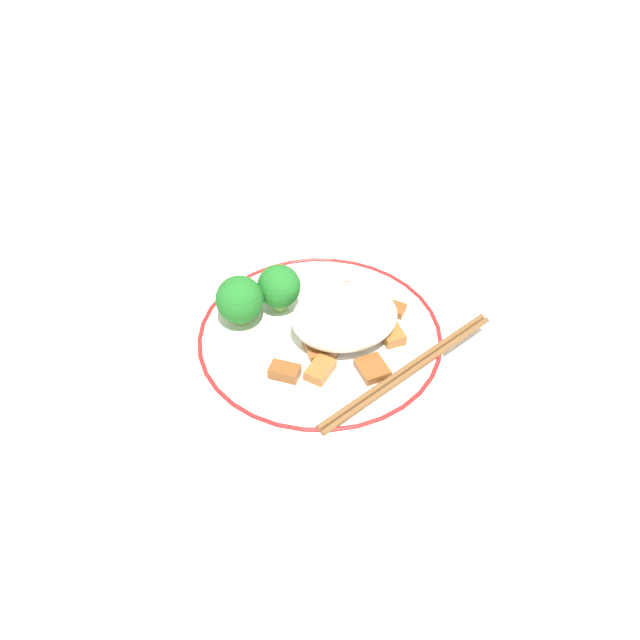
{
  "coord_description": "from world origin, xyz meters",
  "views": [
    {
      "loc": [
        0.13,
        0.47,
        0.49
      ],
      "look_at": [
        0.0,
        0.0,
        0.04
      ],
      "focal_mm": 35.0,
      "sensor_mm": 36.0,
      "label": 1
    }
  ],
  "objects": [
    {
      "name": "ground_plane",
      "position": [
        0.0,
        0.0,
        0.0
      ],
      "size": [
        3.0,
        3.0,
        0.0
      ],
      "primitive_type": "plane",
      "color": "silver"
    },
    {
      "name": "plate",
      "position": [
        0.0,
        0.0,
        0.01
      ],
      "size": [
        0.27,
        0.27,
        0.02
      ],
      "color": "white",
      "rests_on": "ground_plane"
    },
    {
      "name": "rice_mound",
      "position": [
        -0.02,
        0.01,
        0.04
      ],
      "size": [
        0.11,
        0.09,
        0.05
      ],
      "color": "white",
      "rests_on": "plate"
    },
    {
      "name": "broccoli_back_left",
      "position": [
        0.03,
        -0.05,
        0.05
      ],
      "size": [
        0.05,
        0.05,
        0.06
      ],
      "color": "#7FB756",
      "rests_on": "plate"
    },
    {
      "name": "broccoli_back_center",
      "position": [
        0.08,
        -0.04,
        0.05
      ],
      "size": [
        0.05,
        0.05,
        0.06
      ],
      "color": "#7FB756",
      "rests_on": "plate"
    },
    {
      "name": "meat_near_front",
      "position": [
        -0.04,
        0.07,
        0.02
      ],
      "size": [
        0.03,
        0.04,
        0.01
      ],
      "color": "brown",
      "rests_on": "plate"
    },
    {
      "name": "meat_near_left",
      "position": [
        -0.05,
        -0.02,
        0.02
      ],
      "size": [
        0.04,
        0.04,
        0.01
      ],
      "color": "#9E6633",
      "rests_on": "plate"
    },
    {
      "name": "meat_near_right",
      "position": [
        -0.05,
        -0.05,
        0.02
      ],
      "size": [
        0.03,
        0.03,
        0.01
      ],
      "color": "#995B28",
      "rests_on": "plate"
    },
    {
      "name": "meat_near_back",
      "position": [
        -0.07,
        0.03,
        0.02
      ],
      "size": [
        0.02,
        0.03,
        0.01
      ],
      "color": "#995B28",
      "rests_on": "plate"
    },
    {
      "name": "meat_on_rice_edge",
      "position": [
        -0.09,
        -0.01,
        0.02
      ],
      "size": [
        0.04,
        0.04,
        0.01
      ],
      "color": "brown",
      "rests_on": "plate"
    },
    {
      "name": "meat_mid_left",
      "position": [
        0.05,
        0.05,
        0.02
      ],
      "size": [
        0.04,
        0.03,
        0.01
      ],
      "color": "brown",
      "rests_on": "plate"
    },
    {
      "name": "meat_mid_right",
      "position": [
        0.01,
        0.03,
        0.02
      ],
      "size": [
        0.03,
        0.03,
        0.01
      ],
      "color": "brown",
      "rests_on": "plate"
    },
    {
      "name": "meat_far_scatter",
      "position": [
        0.02,
        0.06,
        0.02
      ],
      "size": [
        0.04,
        0.04,
        0.01
      ],
      "color": "#995B28",
      "rests_on": "plate"
    },
    {
      "name": "chopsticks",
      "position": [
        -0.07,
        0.08,
        0.02
      ],
      "size": [
        0.22,
        0.11,
        0.01
      ],
      "color": "brown",
      "rests_on": "plate"
    }
  ]
}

